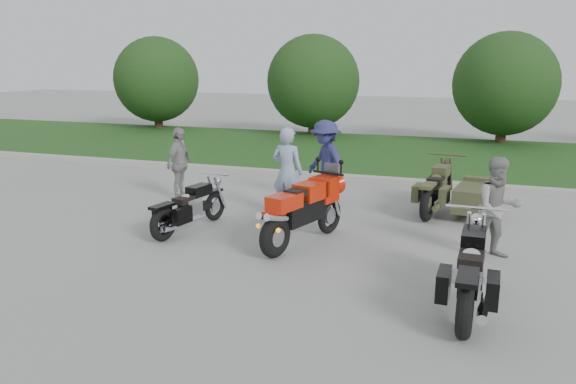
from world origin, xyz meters
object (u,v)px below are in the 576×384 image
(sportbike_red, at_px, (302,209))
(person_denim, at_px, (325,163))
(person_stripe, at_px, (287,172))
(cruiser_right, at_px, (470,275))
(cruiser_left, at_px, (188,210))
(person_grey, at_px, (498,208))
(person_back, at_px, (179,164))
(cruiser_sidecar, at_px, (457,194))

(sportbike_red, bearing_deg, person_denim, 115.37)
(person_denim, bearing_deg, person_stripe, -68.16)
(cruiser_right, distance_m, person_denim, 5.50)
(sportbike_red, bearing_deg, cruiser_left, -164.27)
(person_grey, bearing_deg, person_denim, 118.42)
(cruiser_right, height_order, person_back, person_back)
(cruiser_sidecar, distance_m, person_back, 5.92)
(sportbike_red, bearing_deg, cruiser_sidecar, 67.88)
(cruiser_left, distance_m, person_back, 2.54)
(cruiser_sidecar, bearing_deg, person_stripe, -152.07)
(cruiser_sidecar, height_order, person_grey, person_grey)
(cruiser_left, xyz_separation_m, person_grey, (5.22, 0.32, 0.40))
(person_grey, relative_size, person_back, 1.00)
(person_stripe, bearing_deg, cruiser_right, 143.81)
(person_stripe, xyz_separation_m, person_back, (-2.72, 0.55, -0.09))
(person_grey, bearing_deg, cruiser_left, 157.24)
(person_grey, bearing_deg, cruiser_sidecar, 79.82)
(cruiser_left, distance_m, person_denim, 3.32)
(sportbike_red, distance_m, person_stripe, 1.86)
(cruiser_sidecar, distance_m, person_grey, 2.53)
(person_grey, height_order, person_denim, person_denim)
(cruiser_left, xyz_separation_m, person_stripe, (1.36, 1.57, 0.49))
(cruiser_left, xyz_separation_m, person_denim, (1.81, 2.74, 0.50))
(sportbike_red, height_order, person_back, person_back)
(person_grey, distance_m, person_back, 6.81)
(cruiser_right, xyz_separation_m, person_denim, (-3.08, 4.54, 0.43))
(sportbike_red, height_order, person_denim, person_denim)
(person_grey, distance_m, person_denim, 4.18)
(cruiser_left, distance_m, person_stripe, 2.13)
(cruiser_right, bearing_deg, person_grey, 83.00)
(sportbike_red, xyz_separation_m, cruiser_left, (-2.19, 0.07, -0.22))
(sportbike_red, relative_size, person_grey, 1.36)
(person_denim, bearing_deg, cruiser_left, -80.64)
(person_stripe, bearing_deg, cruiser_sidecar, -152.40)
(cruiser_right, xyz_separation_m, person_stripe, (-3.53, 3.37, 0.42))
(sportbike_red, relative_size, person_stripe, 1.23)
(sportbike_red, distance_m, person_denim, 2.85)
(sportbike_red, xyz_separation_m, person_grey, (3.03, 0.40, 0.18))
(person_grey, height_order, person_back, person_grey)
(cruiser_right, bearing_deg, person_stripe, 138.07)
(person_grey, xyz_separation_m, person_back, (-6.57, 1.79, -0.00))
(person_stripe, bearing_deg, person_grey, 169.55)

